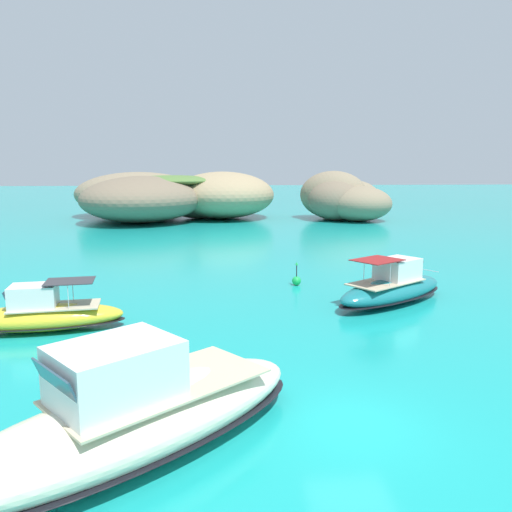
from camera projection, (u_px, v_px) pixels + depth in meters
The scene contains 7 objects.
ground_plane at pixel (354, 425), 14.40m from camera, with size 400.00×400.00×0.00m, color teal.
islet_large at pixel (172, 196), 72.35m from camera, with size 32.55×30.68×6.68m.
islet_small at pixel (344, 199), 71.53m from camera, with size 14.57×16.05×6.79m.
motorboat_cream at pixel (134, 416), 12.78m from camera, with size 10.07×8.89×3.05m.
motorboat_yellow at pixel (43, 315), 22.66m from camera, with size 7.30×2.94×2.23m.
motorboat_teal at pixel (393, 288), 27.29m from camera, with size 8.08×6.52×2.54m.
channel_buoy at pixel (297, 280), 31.46m from camera, with size 0.56×0.56×1.48m.
Camera 1 is at (-4.04, -13.03, 7.21)m, focal length 35.53 mm.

